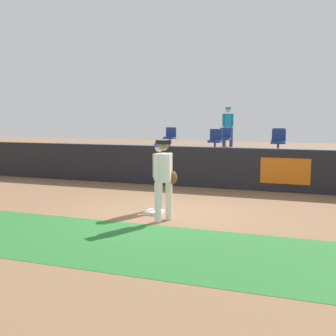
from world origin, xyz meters
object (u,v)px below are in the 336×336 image
at_px(player_fielder_home, 164,175).
at_px(seat_front_right, 278,140).
at_px(player_runner_visitor, 159,172).
at_px(seat_back_center, 225,137).
at_px(seat_back_right, 278,138).
at_px(seat_back_left, 170,136).
at_px(first_base, 154,212).
at_px(spectator_hooded, 228,124).
at_px(seat_front_center, 215,139).

distance_m(player_fielder_home, seat_front_right, 6.43).
bearing_deg(player_runner_visitor, seat_back_center, 153.97).
bearing_deg(seat_back_right, seat_back_left, -179.99).
xyz_separation_m(first_base, player_runner_visitor, (-0.03, 0.41, 0.94)).
bearing_deg(spectator_hooded, seat_back_left, 12.14).
height_order(seat_back_left, spectator_hooded, spectator_hooded).
distance_m(first_base, seat_front_center, 5.74).
distance_m(player_fielder_home, spectator_hooded, 9.04).
bearing_deg(spectator_hooded, first_base, 75.56).
xyz_separation_m(seat_front_right, spectator_hooded, (-2.34, 2.89, 0.51)).
height_order(player_fielder_home, seat_front_right, seat_front_right).
bearing_deg(seat_back_right, spectator_hooded, 153.69).
xyz_separation_m(first_base, seat_back_center, (0.22, 7.34, 1.49)).
bearing_deg(seat_back_center, first_base, -91.72).
height_order(seat_back_right, seat_back_left, same).
xyz_separation_m(seat_back_right, spectator_hooded, (-2.20, 1.09, 0.51)).
relative_size(seat_back_left, seat_back_center, 1.00).
relative_size(player_fielder_home, seat_back_right, 2.17).
xyz_separation_m(first_base, seat_back_right, (2.30, 7.34, 1.49)).
distance_m(seat_back_center, spectator_hooded, 1.20).
relative_size(player_fielder_home, seat_back_left, 2.17).
relative_size(player_runner_visitor, seat_back_left, 2.01).
height_order(seat_back_left, seat_front_right, same).
bearing_deg(player_runner_visitor, first_base, -20.48).
bearing_deg(spectator_hooded, player_runner_visitor, 75.34).
distance_m(seat_back_left, seat_back_center, 2.36).
relative_size(seat_back_right, seat_front_center, 1.00).
relative_size(first_base, seat_front_right, 0.48).
relative_size(player_fielder_home, seat_back_center, 2.17).
relative_size(seat_back_center, seat_front_right, 1.00).
bearing_deg(seat_front_right, seat_back_right, 94.40).
bearing_deg(seat_back_right, seat_back_center, -179.99).
xyz_separation_m(seat_front_center, seat_front_right, (2.21, 0.00, 0.00)).
distance_m(player_fielder_home, seat_back_right, 8.12).
bearing_deg(spectator_hooded, player_fielder_home, 78.48).
height_order(seat_back_left, seat_front_center, same).
height_order(player_fielder_home, seat_back_left, seat_back_left).
distance_m(seat_front_center, seat_back_center, 1.80).
distance_m(seat_back_right, seat_back_center, 2.08).
xyz_separation_m(player_fielder_home, seat_back_left, (-2.59, 7.89, 0.47)).
distance_m(player_runner_visitor, seat_back_center, 6.95).
xyz_separation_m(seat_back_right, seat_front_center, (-2.07, -1.80, -0.00)).
height_order(seat_front_center, seat_back_center, same).
height_order(player_runner_visitor, seat_front_right, seat_front_right).
xyz_separation_m(player_fielder_home, seat_back_center, (-0.23, 7.89, 0.47)).
xyz_separation_m(first_base, seat_front_right, (2.44, 5.54, 1.49)).
relative_size(first_base, spectator_hooded, 0.24).
height_order(first_base, player_runner_visitor, player_runner_visitor).
bearing_deg(seat_back_center, seat_back_left, -180.00).
relative_size(player_fielder_home, seat_front_center, 2.17).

